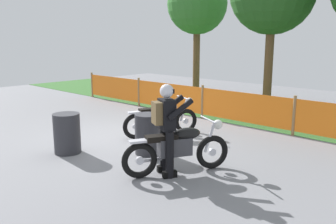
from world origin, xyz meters
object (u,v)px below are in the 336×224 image
(rider_trailing, at_px, (166,125))
(spare_drum, at_px, (148,134))
(motorcycle_lead, at_px, (162,118))
(motorcycle_trailing, at_px, (178,148))
(oil_drum, at_px, (67,133))

(rider_trailing, distance_m, spare_drum, 1.40)
(motorcycle_lead, xyz_separation_m, spare_drum, (0.81, -1.24, -0.04))
(spare_drum, bearing_deg, motorcycle_trailing, -18.33)
(motorcycle_trailing, distance_m, rider_trailing, 0.52)
(rider_trailing, bearing_deg, motorcycle_trailing, 0.51)
(motorcycle_lead, xyz_separation_m, rider_trailing, (1.96, -1.86, 0.48))
(motorcycle_trailing, bearing_deg, spare_drum, 98.13)
(motorcycle_lead, distance_m, spare_drum, 1.48)
(motorcycle_trailing, xyz_separation_m, rider_trailing, (-0.10, -0.21, 0.47))
(motorcycle_lead, bearing_deg, spare_drum, -125.48)
(motorcycle_lead, height_order, oil_drum, motorcycle_lead)
(motorcycle_trailing, relative_size, oil_drum, 2.21)
(rider_trailing, height_order, oil_drum, rider_trailing)
(motorcycle_lead, bearing_deg, motorcycle_trailing, -107.47)
(motorcycle_lead, bearing_deg, rider_trailing, -112.21)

